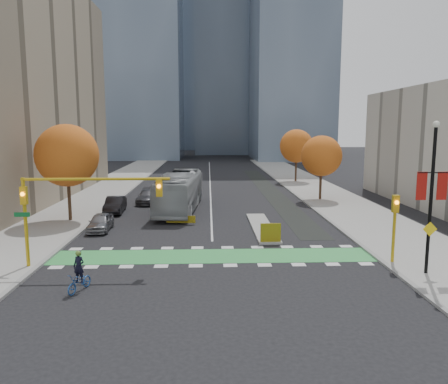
{
  "coord_description": "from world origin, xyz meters",
  "views": [
    {
      "loc": [
        -0.25,
        -24.8,
        7.96
      ],
      "look_at": [
        0.96,
        8.45,
        3.0
      ],
      "focal_mm": 35.0,
      "sensor_mm": 36.0,
      "label": 1
    }
  ],
  "objects": [
    {
      "name": "curb_west",
      "position": [
        -10.0,
        20.0,
        0.07
      ],
      "size": [
        0.3,
        120.0,
        0.16
      ],
      "primitive_type": "cube",
      "color": "gray",
      "rests_on": "ground"
    },
    {
      "name": "centre_line",
      "position": [
        0.0,
        40.0,
        0.01
      ],
      "size": [
        0.15,
        70.0,
        0.01
      ],
      "primitive_type": "cube",
      "color": "silver",
      "rests_on": "ground"
    },
    {
      "name": "tree_west",
      "position": [
        -12.0,
        12.0,
        5.62
      ],
      "size": [
        5.2,
        5.2,
        8.22
      ],
      "color": "#332114",
      "rests_on": "ground"
    },
    {
      "name": "parked_car_b",
      "position": [
        -9.0,
        15.77,
        0.75
      ],
      "size": [
        1.79,
        4.61,
        1.49
      ],
      "primitive_type": "imported",
      "rotation": [
        0.0,
        0.0,
        0.05
      ],
      "color": "black",
      "rests_on": "ground"
    },
    {
      "name": "tower_nw",
      "position": [
        -18.0,
        90.0,
        35.0
      ],
      "size": [
        22.0,
        22.0,
        70.0
      ],
      "primitive_type": "cube",
      "color": "#47566B",
      "rests_on": "ground"
    },
    {
      "name": "sidewalk_east",
      "position": [
        13.5,
        20.0,
        0.07
      ],
      "size": [
        7.0,
        120.0,
        0.15
      ],
      "primitive_type": "cube",
      "color": "gray",
      "rests_on": "ground"
    },
    {
      "name": "tower_nc",
      "position": [
        6.0,
        110.0,
        45.0
      ],
      "size": [
        20.0,
        20.0,
        90.0
      ],
      "primitive_type": "cube",
      "color": "#47566B",
      "rests_on": "ground"
    },
    {
      "name": "median_island",
      "position": [
        4.0,
        9.0,
        0.08
      ],
      "size": [
        1.6,
        10.0,
        0.16
      ],
      "primitive_type": "cube",
      "color": "gray",
      "rests_on": "ground"
    },
    {
      "name": "tower_ne",
      "position": [
        20.0,
        85.0,
        30.0
      ],
      "size": [
        18.0,
        24.0,
        60.0
      ],
      "primitive_type": "cube",
      "color": "#47566B",
      "rests_on": "ground"
    },
    {
      "name": "bike_lane_paint",
      "position": [
        7.5,
        30.0,
        0.01
      ],
      "size": [
        2.5,
        50.0,
        0.01
      ],
      "primitive_type": "cube",
      "color": "black",
      "rests_on": "ground"
    },
    {
      "name": "tree_east_near",
      "position": [
        12.0,
        22.0,
        4.86
      ],
      "size": [
        4.4,
        4.4,
        7.08
      ],
      "color": "#332114",
      "rests_on": "ground"
    },
    {
      "name": "hazard_board",
      "position": [
        4.0,
        4.2,
        0.8
      ],
      "size": [
        1.4,
        0.12,
        1.3
      ],
      "primitive_type": "cube",
      "color": "yellow",
      "rests_on": "median_island"
    },
    {
      "name": "tower_far",
      "position": [
        -4.0,
        140.0,
        40.0
      ],
      "size": [
        26.0,
        26.0,
        80.0
      ],
      "primitive_type": "cube",
      "color": "#47566B",
      "rests_on": "ground"
    },
    {
      "name": "bus",
      "position": [
        -3.0,
        16.71,
        1.82
      ],
      "size": [
        4.05,
        13.29,
        3.65
      ],
      "primitive_type": "imported",
      "rotation": [
        0.0,
        0.0,
        -0.08
      ],
      "color": "#969B9D",
      "rests_on": "ground"
    },
    {
      "name": "parked_car_a",
      "position": [
        -8.61,
        8.56,
        0.67
      ],
      "size": [
        1.68,
        3.98,
        1.34
      ],
      "primitive_type": "imported",
      "rotation": [
        0.0,
        0.0,
        0.02
      ],
      "color": "gray",
      "rests_on": "ground"
    },
    {
      "name": "tree_east_far",
      "position": [
        12.5,
        38.0,
        5.24
      ],
      "size": [
        4.8,
        4.8,
        7.65
      ],
      "color": "#332114",
      "rests_on": "ground"
    },
    {
      "name": "bike_crossing",
      "position": [
        0.0,
        1.5,
        0.01
      ],
      "size": [
        20.0,
        3.0,
        0.01
      ],
      "primitive_type": "cube",
      "color": "green",
      "rests_on": "ground"
    },
    {
      "name": "banner_lamppost",
      "position": [
        11.5,
        -2.5,
        4.61
      ],
      "size": [
        1.65,
        0.36,
        8.28
      ],
      "color": "black",
      "rests_on": "ground"
    },
    {
      "name": "ground",
      "position": [
        0.0,
        0.0,
        0.0
      ],
      "size": [
        300.0,
        300.0,
        0.0
      ],
      "primitive_type": "plane",
      "color": "black",
      "rests_on": "ground"
    },
    {
      "name": "curb_east",
      "position": [
        10.0,
        20.0,
        0.07
      ],
      "size": [
        0.3,
        120.0,
        0.16
      ],
      "primitive_type": "cube",
      "color": "gray",
      "rests_on": "ground"
    },
    {
      "name": "cyclist",
      "position": [
        -6.56,
        -4.14,
        0.68
      ],
      "size": [
        1.18,
        1.88,
        2.05
      ],
      "rotation": [
        0.0,
        0.0,
        -0.35
      ],
      "color": "#214F9B",
      "rests_on": "ground"
    },
    {
      "name": "parked_car_c",
      "position": [
        -6.62,
        20.77,
        0.72
      ],
      "size": [
        2.07,
        4.96,
        1.43
      ],
      "primitive_type": "imported",
      "rotation": [
        0.0,
        0.0,
        -0.01
      ],
      "color": "#47474B",
      "rests_on": "ground"
    },
    {
      "name": "traffic_signal_east",
      "position": [
        10.5,
        -0.51,
        2.73
      ],
      "size": [
        0.35,
        0.43,
        4.1
      ],
      "color": "#BF9914",
      "rests_on": "ground"
    },
    {
      "name": "traffic_signal_west",
      "position": [
        -7.93,
        -0.51,
        4.03
      ],
      "size": [
        8.53,
        0.56,
        5.2
      ],
      "color": "#BF9914",
      "rests_on": "ground"
    },
    {
      "name": "sidewalk_west",
      "position": [
        -13.5,
        20.0,
        0.07
      ],
      "size": [
        7.0,
        120.0,
        0.15
      ],
      "primitive_type": "cube",
      "color": "gray",
      "rests_on": "ground"
    }
  ]
}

